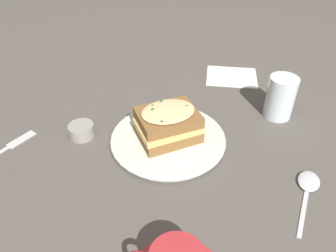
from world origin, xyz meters
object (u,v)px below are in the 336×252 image
Objects in this scene: dinner_plate at (168,139)px; napkin at (232,76)px; condiment_pot at (82,131)px; sandwich at (168,124)px; water_glass at (280,97)px; spoon at (308,184)px; fork at (9,147)px.

dinner_plate reaches higher than napkin.
napkin is (-0.17, -0.32, -0.01)m from dinner_plate.
napkin is at bearing -140.80° from condiment_pot.
sandwich is 0.30m from water_glass.
spoon is (-0.29, 0.12, -0.05)m from sandwich.
napkin is 0.48m from condiment_pot.
spoon is (-0.28, 0.11, -0.00)m from dinner_plate.
dinner_plate is at bearing 94.08° from sandwich.
sandwich reaches higher than condiment_pot.
napkin is at bearing -118.63° from dinner_plate.
condiment_pot reaches higher than spoon.
dinner_plate is 0.04m from sandwich.
napkin is at bearing -63.19° from water_glass.
dinner_plate is 1.62× the size of sandwich.
dinner_plate is at bearing 61.37° from napkin.
spoon is 0.44m from napkin.
condiment_pot reaches higher than dinner_plate.
water_glass reaches higher than condiment_pot.
sandwich is at bearing 61.11° from napkin.
dinner_plate is 1.76× the size of napkin.
fork is (0.63, 0.17, -0.05)m from water_glass.
water_glass is 0.68× the size of fork.
sandwich is at bearing 178.71° from spoon.
sandwich is (0.00, -0.00, 0.04)m from dinner_plate.
sandwich reaches higher than fork.
fork is at bearing 14.90° from water_glass.
spoon reaches higher than napkin.
sandwich is 2.77× the size of condiment_pot.
water_glass is 0.24m from spoon.
sandwich is 1.03× the size of fork.
water_glass is at bearing -166.31° from condiment_pot.
sandwich is 0.36m from fork.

